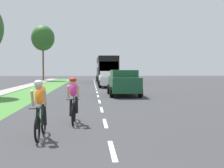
# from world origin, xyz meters

# --- Properties ---
(ground_plane) EXTENTS (120.00, 120.00, 0.00)m
(ground_plane) POSITION_xyz_m (0.00, 20.00, 0.00)
(ground_plane) COLOR #38383A
(grass_verge) EXTENTS (2.91, 70.00, 0.01)m
(grass_verge) POSITION_xyz_m (-5.20, 20.00, 0.00)
(grass_verge) COLOR #478438
(grass_verge) RESTS_ON ground_plane
(lane_markings_center) EXTENTS (0.12, 54.30, 0.01)m
(lane_markings_center) POSITION_xyz_m (0.00, 24.00, 0.00)
(lane_markings_center) COLOR white
(lane_markings_center) RESTS_ON ground_plane
(cyclist_lead) EXTENTS (0.42, 1.72, 1.58)m
(cyclist_lead) POSITION_xyz_m (-1.85, 6.12, 0.81)
(cyclist_lead) COLOR black
(cyclist_lead) RESTS_ON ground_plane
(cyclist_trailing) EXTENTS (0.42, 1.72, 1.58)m
(cyclist_trailing) POSITION_xyz_m (-1.08, 8.36, 0.81)
(cyclist_trailing) COLOR black
(cyclist_trailing) RESTS_ON ground_plane
(suv_dark_green) EXTENTS (2.15, 4.70, 1.79)m
(suv_dark_green) POSITION_xyz_m (1.81, 19.12, 0.95)
(suv_dark_green) COLOR #194C2D
(suv_dark_green) RESTS_ON ground_plane
(pickup_white) EXTENTS (2.22, 5.10, 1.64)m
(pickup_white) POSITION_xyz_m (1.36, 28.93, 0.83)
(pickup_white) COLOR silver
(pickup_white) RESTS_ON ground_plane
(bus_black) EXTENTS (2.78, 11.60, 3.48)m
(bus_black) POSITION_xyz_m (1.69, 40.17, 1.98)
(bus_black) COLOR black
(bus_black) RESTS_ON ground_plane
(street_tree_far) EXTENTS (3.69, 3.69, 8.84)m
(street_tree_far) POSITION_xyz_m (-8.12, 47.49, 6.79)
(street_tree_far) COLOR brown
(street_tree_far) RESTS_ON ground_plane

